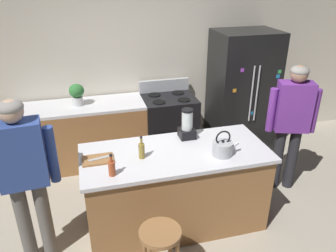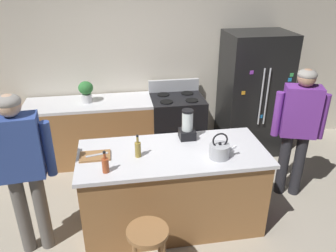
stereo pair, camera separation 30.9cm
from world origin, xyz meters
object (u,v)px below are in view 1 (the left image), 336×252
person_by_island_left (24,170)px  stove_range (169,125)px  cutting_board (98,160)px  chef_knife (100,158)px  bottle_cooking_sauce (112,168)px  tea_kettle (223,148)px  refrigerator (242,92)px  bar_stool (160,243)px  person_by_sink_right (292,118)px  bottle_vinegar (142,150)px  kitchen_island (175,188)px  potted_plant (77,93)px  blender_appliance (187,126)px

person_by_island_left → stove_range: bearing=43.6°
cutting_board → chef_knife: 0.02m
bottle_cooking_sauce → tea_kettle: bearing=4.3°
refrigerator → bar_stool: (-1.83, -2.26, -0.42)m
person_by_sink_right → bar_stool: 2.22m
tea_kettle → bottle_cooking_sauce: bearing=-175.7°
person_by_island_left → bar_stool: bearing=-30.0°
refrigerator → bottle_vinegar: (-1.83, -1.53, 0.09)m
kitchen_island → person_by_island_left: 1.53m
bar_stool → cutting_board: 0.99m
refrigerator → person_by_island_left: size_ratio=1.08×
kitchen_island → chef_knife: chef_knife is taller
kitchen_island → bottle_cooking_sauce: size_ratio=8.89×
tea_kettle → cutting_board: size_ratio=0.92×
stove_range → potted_plant: (-1.27, 0.03, 0.62)m
refrigerator → person_by_sink_right: size_ratio=1.12×
refrigerator → bottle_vinegar: bearing=-140.1°
person_by_island_left → potted_plant: (0.48, 1.69, 0.07)m
bottle_vinegar → cutting_board: (-0.42, 0.06, -0.08)m
bar_stool → chef_knife: size_ratio=2.82×
person_by_island_left → bar_stool: 1.34m
refrigerator → bar_stool: size_ratio=2.91×
cutting_board → bottle_vinegar: bearing=-8.1°
potted_plant → blender_appliance: blender_appliance is taller
bar_stool → blender_appliance: 1.30m
potted_plant → person_by_sink_right: bearing=-26.7°
person_by_sink_right → potted_plant: 2.76m
bar_stool → bottle_vinegar: bearing=90.5°
kitchen_island → stove_range: bearing=77.6°
stove_range → person_by_sink_right: person_by_sink_right is taller
bar_stool → refrigerator: bearing=51.1°
person_by_sink_right → tea_kettle: person_by_sink_right is taller
stove_range → person_by_island_left: size_ratio=0.65×
stove_range → cutting_board: size_ratio=3.63×
refrigerator → cutting_board: refrigerator is taller
potted_plant → cutting_board: potted_plant is taller
kitchen_island → person_by_island_left: (-1.42, -0.14, 0.55)m
kitchen_island → potted_plant: bearing=121.0°
stove_range → bar_stool: stove_range is taller
bar_stool → bottle_cooking_sauce: (-0.32, 0.50, 0.50)m
kitchen_island → person_by_sink_right: 1.65m
bottle_vinegar → bottle_cooking_sauce: 0.39m
refrigerator → bar_stool: bearing=-128.9°
stove_range → person_by_sink_right: 1.78m
potted_plant → stove_range: bearing=-1.2°
potted_plant → chef_knife: potted_plant is taller
stove_range → person_by_island_left: 2.48m
bar_stool → potted_plant: 2.46m
bar_stool → cutting_board: (-0.43, 0.79, 0.43)m
kitchen_island → person_by_sink_right: size_ratio=1.19×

